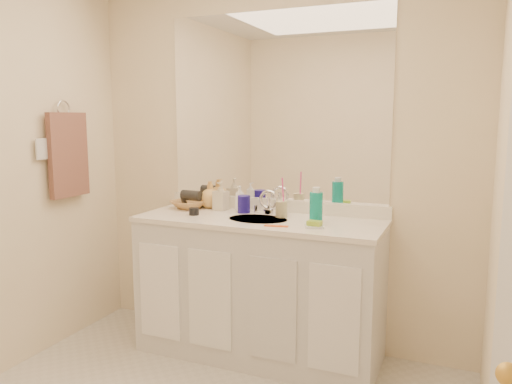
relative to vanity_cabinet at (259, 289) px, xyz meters
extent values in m
cube|color=#FDEAC6|center=(0.00, 0.28, 0.77)|extent=(2.60, 0.02, 2.40)
cube|color=silver|center=(0.00, 0.00, 0.00)|extent=(1.50, 0.55, 0.85)
cube|color=white|center=(0.00, 0.00, 0.44)|extent=(1.52, 0.57, 0.03)
cube|color=white|center=(0.00, 0.26, 0.50)|extent=(1.52, 0.03, 0.08)
cylinder|color=#BBB9A3|center=(0.00, -0.02, 0.44)|extent=(0.37, 0.37, 0.02)
cylinder|color=silver|center=(0.00, 0.16, 0.51)|extent=(0.02, 0.02, 0.11)
cube|color=white|center=(0.00, 0.27, 1.14)|extent=(1.48, 0.01, 1.20)
cylinder|color=navy|center=(-0.16, 0.13, 0.51)|extent=(0.08, 0.08, 0.11)
cylinder|color=#C2B789|center=(0.11, 0.09, 0.50)|extent=(0.07, 0.07, 0.10)
cylinder|color=#FF439C|center=(0.12, 0.09, 0.60)|extent=(0.01, 0.04, 0.20)
cylinder|color=#0C9486|center=(0.36, 0.00, 0.55)|extent=(0.09, 0.09, 0.18)
cube|color=silver|center=(0.39, -0.12, 0.46)|extent=(0.13, 0.11, 0.01)
cube|color=#9AC32F|center=(0.39, -0.12, 0.48)|extent=(0.08, 0.06, 0.03)
cube|color=#F45A19|center=(0.18, -0.18, 0.46)|extent=(0.14, 0.05, 0.01)
cylinder|color=black|center=(-0.42, -0.07, 0.48)|extent=(0.08, 0.08, 0.04)
imported|color=white|center=(-0.21, 0.17, 0.54)|extent=(0.08, 0.08, 0.17)
imported|color=beige|center=(-0.34, 0.16, 0.55)|extent=(0.09, 0.10, 0.19)
imported|color=#E8B15A|center=(-0.45, 0.20, 0.55)|extent=(0.17, 0.17, 0.18)
imported|color=#B48148|center=(-0.57, 0.12, 0.48)|extent=(0.28, 0.28, 0.06)
cylinder|color=black|center=(-0.55, 0.12, 0.54)|extent=(0.14, 0.08, 0.07)
torus|color=silver|center=(-1.27, -0.25, 1.12)|extent=(0.01, 0.11, 0.11)
cube|color=brown|center=(-1.25, -0.25, 0.82)|extent=(0.04, 0.32, 0.55)
cube|color=silver|center=(-1.27, -0.45, 0.88)|extent=(0.01, 0.08, 0.13)
cube|color=silver|center=(1.29, -1.32, 0.57)|extent=(0.02, 0.82, 2.00)
camera|label=1|loc=(1.15, -2.77, 1.07)|focal=35.00mm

